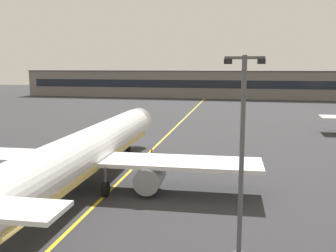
{
  "coord_description": "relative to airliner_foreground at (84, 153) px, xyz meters",
  "views": [
    {
      "loc": [
        13.11,
        -17.06,
        11.08
      ],
      "look_at": [
        4.72,
        20.2,
        5.16
      ],
      "focal_mm": 40.46,
      "sensor_mm": 36.0,
      "label": 1
    }
  ],
  "objects": [
    {
      "name": "safety_cone_by_nose_gear",
      "position": [
        2.01,
        16.19,
        -3.11
      ],
      "size": [
        0.44,
        0.44,
        0.55
      ],
      "color": "orange",
      "rests_on": "ground"
    },
    {
      "name": "terminal_building",
      "position": [
        7.81,
        109.88,
        1.64
      ],
      "size": [
        160.09,
        12.4,
        10.0
      ],
      "color": "slate",
      "rests_on": "ground"
    },
    {
      "name": "apron_lamp_post",
      "position": [
        14.37,
        -9.78,
        2.8
      ],
      "size": [
        2.24,
        0.9,
        11.75
      ],
      "color": "#515156",
      "rests_on": "ground"
    },
    {
      "name": "taxiway_centreline",
      "position": [
        1.78,
        15.8,
        -3.37
      ],
      "size": [
        8.07,
        179.85,
        0.01
      ],
      "primitive_type": "cube",
      "rotation": [
        0.0,
        0.0,
        0.04
      ],
      "color": "yellow",
      "rests_on": "ground"
    },
    {
      "name": "airliner_foreground",
      "position": [
        0.0,
        0.0,
        0.0
      ],
      "size": [
        32.21,
        41.51,
        11.65
      ],
      "color": "white",
      "rests_on": "ground"
    }
  ]
}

